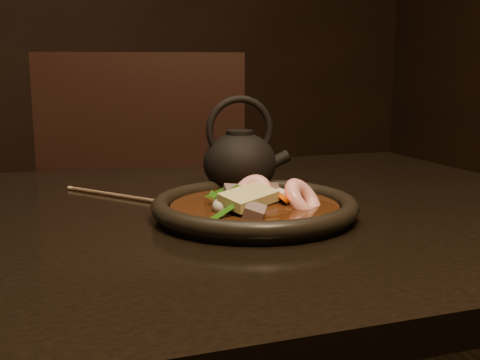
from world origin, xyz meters
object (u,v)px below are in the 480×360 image
object	(u,v)px
chair	(146,240)
teapot	(240,160)
table	(87,270)
plate	(255,208)

from	to	relation	value
chair	teapot	distance (m)	0.56
table	chair	xyz separation A→B (m)	(0.19, 0.57, -0.13)
table	plate	world-z (taller)	plate
table	teapot	bearing A→B (deg)	16.27
teapot	plate	bearing A→B (deg)	-94.85
plate	chair	bearing A→B (deg)	93.98
plate	teapot	size ratio (longest dim) A/B	1.81
table	chair	bearing A→B (deg)	71.42
table	teapot	xyz separation A→B (m)	(0.27, 0.08, 0.14)
table	teapot	world-z (taller)	teapot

